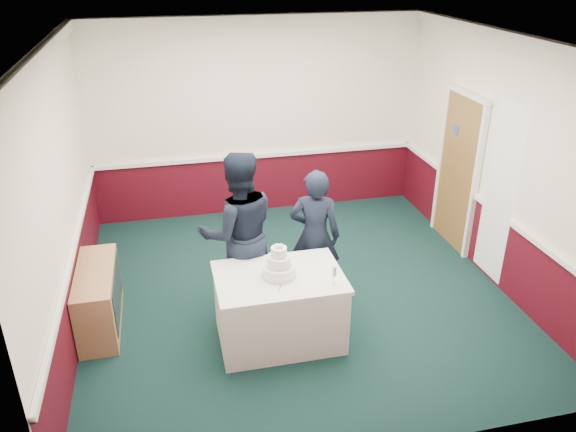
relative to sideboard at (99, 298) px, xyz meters
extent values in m
plane|color=black|center=(2.28, 0.15, -0.35)|extent=(5.00, 5.00, 0.00)
cube|color=white|center=(2.28, 2.63, 1.15)|extent=(5.00, 0.05, 3.00)
cube|color=white|center=(-0.20, 0.15, 1.15)|extent=(0.05, 5.00, 3.00)
cube|color=white|center=(4.75, 0.15, 1.15)|extent=(0.05, 5.00, 3.00)
cube|color=white|center=(2.28, 0.15, 2.62)|extent=(5.00, 5.00, 0.05)
cube|color=#460914|center=(2.28, 2.63, 0.10)|extent=(5.00, 0.02, 0.90)
cube|color=white|center=(2.28, 2.62, 0.57)|extent=(4.98, 0.05, 0.06)
cube|color=white|center=(2.28, 2.61, 2.58)|extent=(5.00, 0.08, 0.12)
cube|color=olive|center=(4.74, 0.95, 0.70)|extent=(0.05, 0.90, 2.10)
cube|color=#234799|center=(4.71, 1.10, 1.27)|extent=(0.01, 0.12, 0.12)
cube|color=white|center=(4.70, -0.10, 0.85)|extent=(0.02, 0.60, 2.20)
cube|color=#AC7953|center=(0.00, 0.00, 0.00)|extent=(0.40, 1.20, 0.70)
cube|color=black|center=(0.20, 0.00, 0.05)|extent=(0.01, 1.00, 0.50)
cube|color=white|center=(1.89, -0.68, 0.03)|extent=(1.28, 0.88, 0.76)
cube|color=white|center=(1.89, -0.68, 0.42)|extent=(1.32, 0.92, 0.04)
cylinder|color=white|center=(1.89, -0.68, 0.50)|extent=(0.34, 0.34, 0.12)
cylinder|color=silver|center=(1.89, -0.68, 0.45)|extent=(0.35, 0.35, 0.03)
cylinder|color=white|center=(1.89, -0.68, 0.61)|extent=(0.24, 0.24, 0.11)
cylinder|color=silver|center=(1.89, -0.68, 0.57)|extent=(0.25, 0.25, 0.02)
cylinder|color=white|center=(1.89, -0.68, 0.72)|extent=(0.16, 0.16, 0.10)
cylinder|color=silver|center=(1.89, -0.68, 0.68)|extent=(0.17, 0.17, 0.02)
sphere|color=#EDE5C9|center=(1.89, -0.68, 0.79)|extent=(0.03, 0.03, 0.03)
sphere|color=#EDE5C9|center=(1.92, -0.67, 0.79)|extent=(0.03, 0.03, 0.03)
sphere|color=#EDE5C9|center=(1.87, -0.66, 0.79)|extent=(0.03, 0.03, 0.03)
sphere|color=#EDE5C9|center=(1.91, -0.70, 0.79)|extent=(0.03, 0.03, 0.03)
sphere|color=#EDE5C9|center=(1.86, -0.69, 0.79)|extent=(0.03, 0.03, 0.03)
cube|color=silver|center=(1.86, -0.88, 0.44)|extent=(0.10, 0.21, 0.00)
cylinder|color=silver|center=(2.39, -0.96, 0.44)|extent=(0.05, 0.05, 0.01)
cylinder|color=silver|center=(2.39, -0.96, 0.49)|extent=(0.01, 0.01, 0.09)
cylinder|color=silver|center=(2.39, -0.96, 0.59)|extent=(0.04, 0.04, 0.11)
imported|color=black|center=(1.58, 0.04, 0.60)|extent=(0.97, 0.78, 1.91)
imported|color=black|center=(2.47, 0.04, 0.46)|extent=(0.69, 0.57, 1.63)
camera|label=1|loc=(0.87, -5.50, 3.49)|focal=35.00mm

